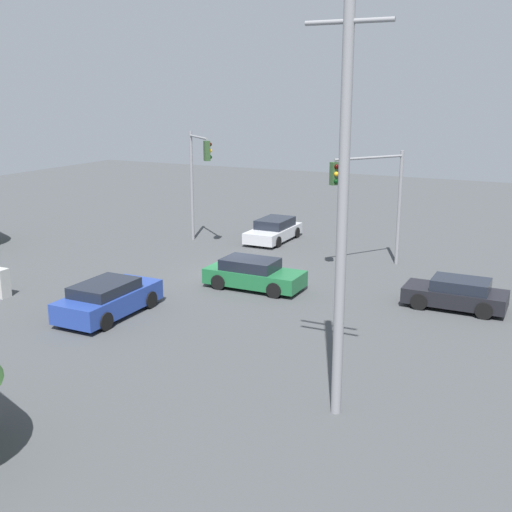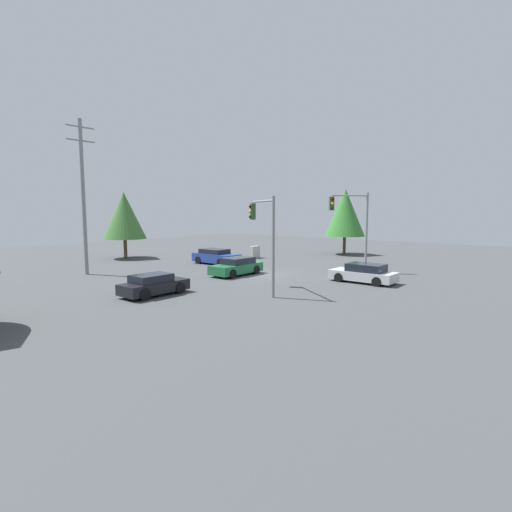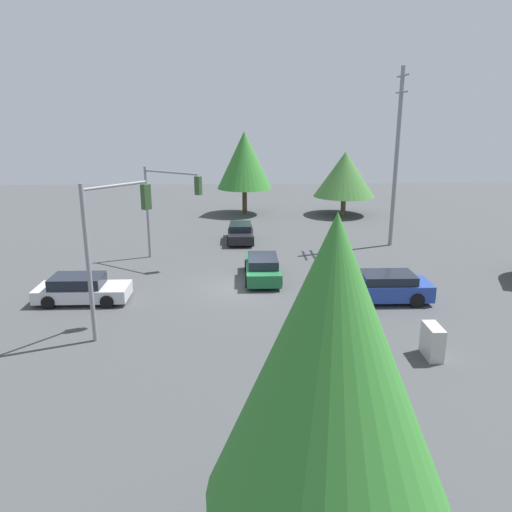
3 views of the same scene
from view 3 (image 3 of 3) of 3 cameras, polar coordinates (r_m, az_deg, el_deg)
ground_plane at (r=26.36m, az=-1.64°, el=-3.52°), size 80.00×80.00×0.00m
sedan_green at (r=27.36m, az=0.76°, el=-1.35°), size 4.37×1.93×1.34m
sedan_dark at (r=35.59m, az=-1.77°, el=2.67°), size 4.01×1.84×1.25m
sedan_silver at (r=25.56m, az=-19.31°, el=-3.59°), size 1.99×4.39×1.31m
sedan_blue at (r=25.00m, az=14.35°, el=-3.46°), size 2.07×4.54×1.39m
traffic_signal_main at (r=20.61m, az=-16.12°, el=2.70°), size 2.53×2.25×6.33m
traffic_signal_cross at (r=30.47m, az=-10.00°, el=6.61°), size 2.59×3.68×5.72m
utility_pole_tall at (r=34.91m, az=15.79°, el=11.06°), size 2.20×0.28×11.72m
electrical_cabinet at (r=19.94m, az=19.51°, el=-9.19°), size 1.19×0.53×1.25m
tree_behind at (r=45.41m, az=10.11°, el=9.18°), size 5.42×5.42×5.60m
tree_left at (r=8.79m, az=8.56°, el=-12.04°), size 4.42×4.42×7.32m
tree_right at (r=45.04m, az=-1.34°, el=10.90°), size 4.88×4.88×7.34m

